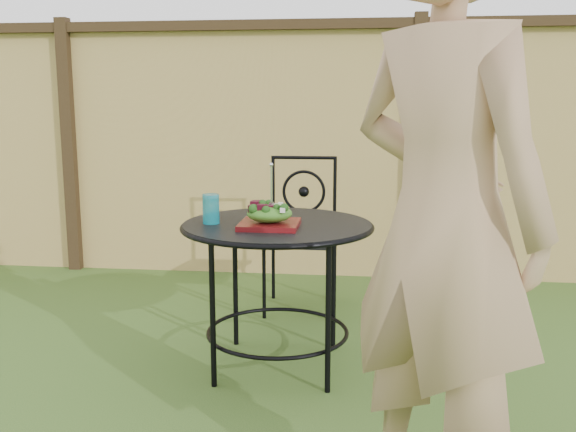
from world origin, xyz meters
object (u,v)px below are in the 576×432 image
(patio_chair, at_px, (301,229))
(salad_plate, at_px, (270,224))
(patio_table, at_px, (277,251))
(diner, at_px, (444,222))

(patio_chair, bearing_deg, salad_plate, -92.60)
(patio_table, xyz_separation_m, patio_chair, (0.03, 0.95, -0.08))
(patio_chair, xyz_separation_m, diner, (0.62, -2.02, 0.44))
(patio_table, relative_size, patio_chair, 0.97)
(patio_table, relative_size, salad_plate, 3.42)
(patio_table, height_order, patio_chair, patio_chair)
(diner, xyz_separation_m, salad_plate, (-0.67, 0.97, -0.21))
(patio_table, xyz_separation_m, diner, (0.64, -1.07, 0.36))
(patio_table, distance_m, patio_chair, 0.96)
(patio_table, distance_m, salad_plate, 0.18)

